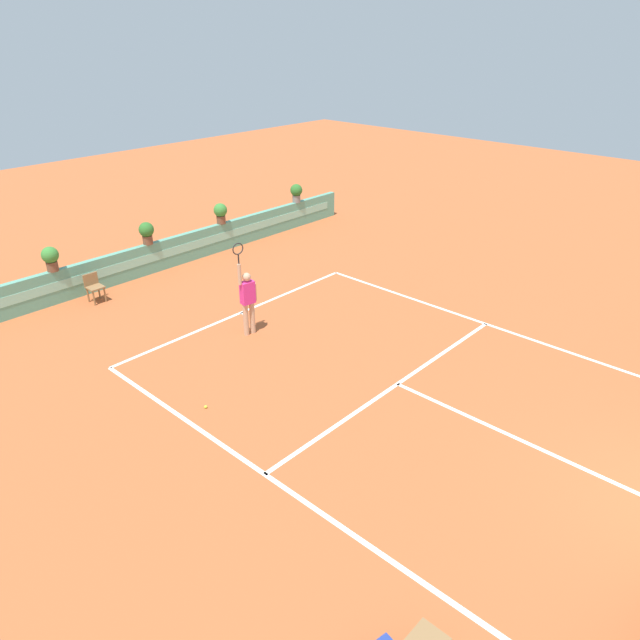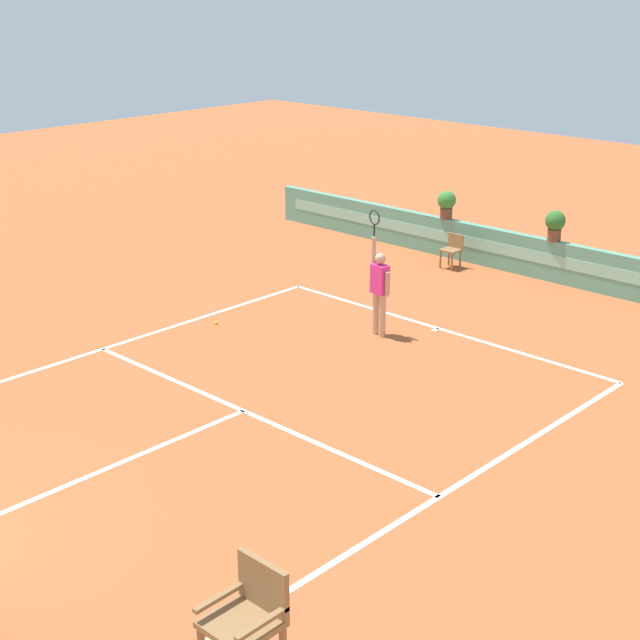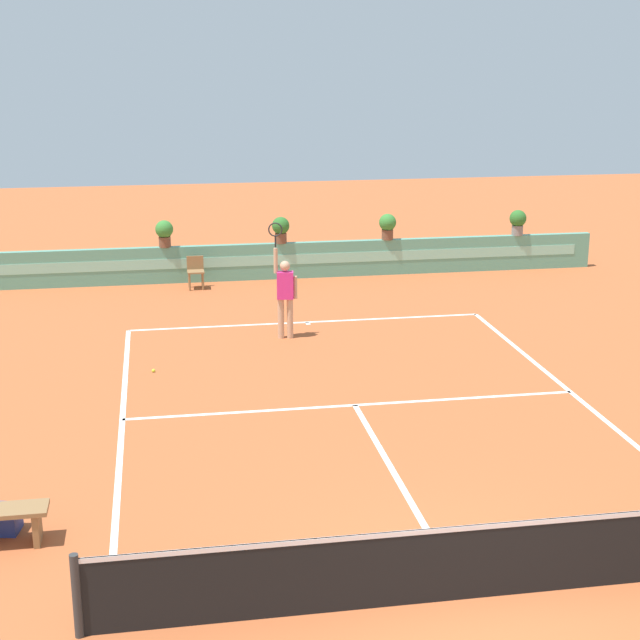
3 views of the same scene
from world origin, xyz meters
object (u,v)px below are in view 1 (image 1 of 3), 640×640
Objects in this scene: potted_plant_right at (221,212)px; potted_plant_far_right at (296,192)px; ball_kid_chair at (94,286)px; tennis_player at (248,298)px; potted_plant_left at (50,257)px; tennis_ball_near_baseline at (206,407)px; potted_plant_centre at (147,232)px.

potted_plant_far_right is (3.82, 0.00, 0.00)m from potted_plant_right.
tennis_player is at bearing -70.58° from ball_kid_chair.
tennis_ball_near_baseline is at bearing -92.99° from potted_plant_left.
tennis_ball_near_baseline is (-1.16, -6.79, -0.44)m from ball_kid_chair.
tennis_ball_near_baseline is 0.09× the size of potted_plant_left.
potted_plant_far_right and potted_plant_left have the same top height.
ball_kid_chair is 0.33× the size of tennis_player.
potted_plant_centre is (3.55, 7.52, 1.38)m from tennis_ball_near_baseline.
tennis_player is at bearing 32.99° from tennis_ball_near_baseline.
ball_kid_chair is at bearing -43.63° from potted_plant_left.
tennis_player reaches higher than ball_kid_chair.
tennis_ball_near_baseline is at bearing -115.25° from potted_plant_centre.
potted_plant_right reaches higher than ball_kid_chair.
ball_kid_chair is 1.17× the size of potted_plant_left.
tennis_ball_near_baseline is at bearing -147.01° from tennis_player.
tennis_ball_near_baseline is 12.89m from potted_plant_far_right.
tennis_ball_near_baseline is 10.07m from potted_plant_right.
potted_plant_far_right is at bearing 37.02° from tennis_player.
potted_plant_left is (-3.15, 0.00, 0.00)m from potted_plant_centre.
potted_plant_far_right is at bearing 0.00° from potted_plant_left.
ball_kid_chair is 12.50× the size of tennis_ball_near_baseline.
potted_plant_right is (3.66, 5.64, 0.36)m from tennis_player.
potted_plant_centre is at bearing 83.38° from tennis_player.
potted_plant_centre is at bearing 17.04° from ball_kid_chair.
potted_plant_centre reaches higher than ball_kid_chair.
tennis_ball_near_baseline is at bearing -99.70° from ball_kid_chair.
ball_kid_chair is at bearing -175.46° from potted_plant_far_right.
potted_plant_centre is at bearing 0.00° from potted_plant_left.
potted_plant_left is (-2.50, 5.64, 0.36)m from tennis_player.
tennis_ball_near_baseline is at bearing -144.06° from potted_plant_far_right.
potted_plant_far_right is (7.49, 5.64, 0.36)m from tennis_player.
tennis_player is 3.57× the size of potted_plant_centre.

